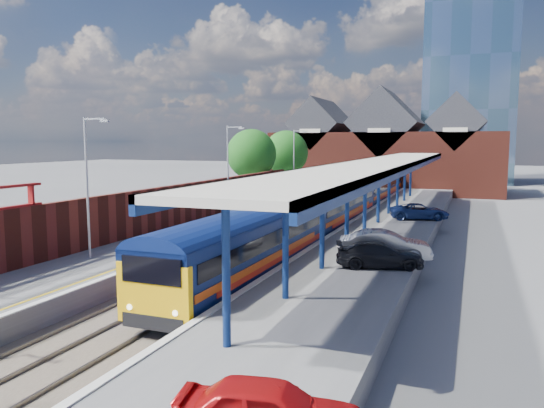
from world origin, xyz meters
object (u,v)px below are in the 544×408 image
at_px(platform_sign, 256,193).
at_px(train, 357,193).
at_px(lamp_post_b, 89,179).
at_px(parked_car_blue, 419,211).
at_px(lamp_post_c, 229,165).
at_px(parked_car_dark, 380,255).
at_px(lamp_post_d, 295,159).
at_px(parked_car_silver, 385,245).

bearing_deg(platform_sign, train, 52.11).
bearing_deg(platform_sign, lamp_post_b, -94.33).
bearing_deg(parked_car_blue, lamp_post_b, 129.87).
bearing_deg(train, lamp_post_c, -127.22).
height_order(train, lamp_post_c, lamp_post_c).
bearing_deg(lamp_post_c, parked_car_blue, 14.31).
distance_m(parked_car_dark, parked_car_blue, 16.39).
distance_m(lamp_post_d, parked_car_dark, 32.13).
bearing_deg(platform_sign, lamp_post_d, 95.56).
xyz_separation_m(platform_sign, parked_car_blue, (12.65, 1.57, -1.09)).
distance_m(platform_sign, parked_car_blue, 12.80).
distance_m(lamp_post_d, platform_sign, 14.25).
height_order(lamp_post_b, parked_car_silver, lamp_post_b).
bearing_deg(parked_car_dark, lamp_post_d, 9.78).
bearing_deg(parked_car_silver, parked_car_dark, 167.99).
xyz_separation_m(parked_car_silver, parked_car_blue, (0.22, 14.76, -0.13)).
distance_m(train, lamp_post_b, 27.64).
bearing_deg(lamp_post_b, parked_car_silver, 19.26).
height_order(train, parked_car_dark, train).
height_order(lamp_post_b, lamp_post_c, same).
relative_size(lamp_post_c, lamp_post_d, 1.00).
height_order(lamp_post_d, parked_car_dark, lamp_post_d).
bearing_deg(lamp_post_c, parked_car_dark, -42.87).
height_order(train, lamp_post_d, lamp_post_d).
bearing_deg(train, parked_car_blue, -47.70).
distance_m(lamp_post_c, platform_sign, 3.34).
relative_size(platform_sign, parked_car_silver, 0.56).
xyz_separation_m(lamp_post_b, parked_car_blue, (14.01, 19.57, -3.40)).
xyz_separation_m(platform_sign, parked_car_silver, (12.43, -13.18, -0.96)).
bearing_deg(parked_car_silver, train, 3.03).
bearing_deg(train, parked_car_dark, -75.60).
bearing_deg(lamp_post_b, platform_sign, 85.67).
relative_size(parked_car_dark, parked_car_blue, 0.93).
relative_size(lamp_post_b, lamp_post_d, 1.00).
bearing_deg(train, platform_sign, -127.89).
height_order(parked_car_dark, parked_car_blue, parked_car_blue).
distance_m(lamp_post_b, parked_car_dark, 14.57).
bearing_deg(lamp_post_b, parked_car_blue, 54.40).
bearing_deg(parked_car_dark, train, -1.41).
bearing_deg(platform_sign, lamp_post_c, -124.26).
relative_size(train, lamp_post_c, 9.42).
relative_size(platform_sign, parked_car_blue, 0.58).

